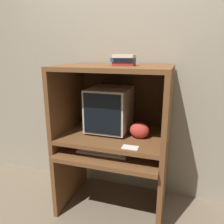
% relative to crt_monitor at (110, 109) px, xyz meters
% --- Properties ---
extents(wall_back, '(6.00, 0.06, 2.60)m').
position_rel_crt_monitor_xyz_m(wall_back, '(0.07, 0.32, 0.33)').
color(wall_back, gray).
rests_on(wall_back, ground_plane).
extents(desk_base, '(0.97, 0.72, 0.63)m').
position_rel_crt_monitor_xyz_m(desk_base, '(0.07, -0.13, -0.57)').
color(desk_base, brown).
rests_on(desk_base, ground_plane).
extents(desk_monitor_shelf, '(0.97, 0.67, 0.13)m').
position_rel_crt_monitor_xyz_m(desk_monitor_shelf, '(0.07, -0.08, -0.24)').
color(desk_monitor_shelf, brown).
rests_on(desk_monitor_shelf, desk_base).
extents(hutch_upper, '(0.97, 0.67, 0.61)m').
position_rel_crt_monitor_xyz_m(hutch_upper, '(0.07, -0.04, 0.20)').
color(hutch_upper, brown).
rests_on(hutch_upper, desk_monitor_shelf).
extents(crt_monitor, '(0.37, 0.44, 0.40)m').
position_rel_crt_monitor_xyz_m(crt_monitor, '(0.00, 0.00, 0.00)').
color(crt_monitor, beige).
rests_on(crt_monitor, desk_monitor_shelf).
extents(keyboard, '(0.44, 0.14, 0.03)m').
position_rel_crt_monitor_xyz_m(keyboard, '(0.01, -0.24, -0.32)').
color(keyboard, beige).
rests_on(keyboard, desk_base).
extents(mouse, '(0.06, 0.04, 0.03)m').
position_rel_crt_monitor_xyz_m(mouse, '(0.29, -0.25, -0.32)').
color(mouse, black).
rests_on(mouse, desk_base).
extents(snack_bag, '(0.17, 0.13, 0.14)m').
position_rel_crt_monitor_xyz_m(snack_bag, '(0.31, -0.11, -0.14)').
color(snack_bag, '#BC382D').
rests_on(snack_bag, desk_monitor_shelf).
extents(book_stack, '(0.19, 0.14, 0.09)m').
position_rel_crt_monitor_xyz_m(book_stack, '(0.16, -0.10, 0.45)').
color(book_stack, maroon).
rests_on(book_stack, hutch_upper).
extents(paper_card, '(0.13, 0.08, 0.00)m').
position_rel_crt_monitor_xyz_m(paper_card, '(0.28, -0.34, -0.21)').
color(paper_card, white).
rests_on(paper_card, desk_monitor_shelf).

